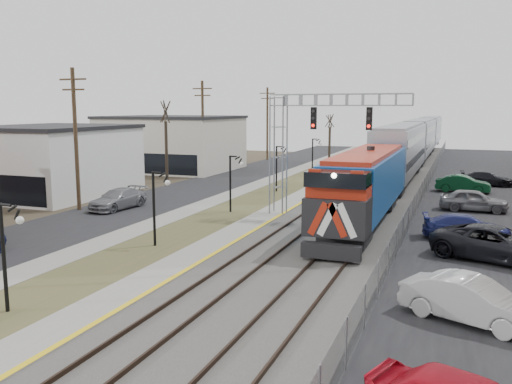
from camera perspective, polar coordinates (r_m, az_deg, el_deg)
The scene contains 21 objects.
street_west at distance 47.37m, azimuth -7.65°, elevation 0.00°, with size 7.00×120.00×0.04m, color black.
sidewalk at distance 45.42m, azimuth -2.65°, elevation -0.28°, with size 2.00×120.00×0.08m, color gray.
grass_median at distance 44.32m, azimuth 0.91°, elevation -0.52°, with size 4.00×120.00×0.06m, color #464B28.
platform at distance 43.39m, azimuth 4.64°, elevation -0.63°, with size 2.00×120.00×0.24m, color gray.
ballast_bed at distance 42.30m, azimuth 11.15°, elevation -1.04°, with size 8.00×120.00×0.20m, color #595651.
platform_edge at distance 43.14m, azimuth 5.76°, elevation -0.53°, with size 0.24×120.00×0.01m, color gold.
track_near at distance 42.64m, azimuth 8.51°, elevation -0.66°, with size 1.58×120.00×0.15m.
track_far at distance 42.05m, azimuth 13.17°, elevation -0.93°, with size 1.58×120.00×0.15m.
train at distance 68.70m, azimuth 16.35°, elevation 4.90°, with size 3.00×85.85×5.33m.
signal_gantry at distance 35.49m, azimuth 5.02°, elevation 6.13°, with size 9.00×1.07×8.15m.
lampposts at distance 29.07m, azimuth -10.40°, elevation -1.72°, with size 0.14×62.14×4.00m.
utility_poles at distance 40.22m, azimuth -18.43°, elevation 5.20°, with size 0.28×80.28×10.00m.
fence at distance 41.70m, azimuth 16.88°, elevation -0.43°, with size 0.04×120.00×1.60m, color gray.
bare_trees at distance 51.02m, azimuth -6.77°, elevation 3.69°, with size 12.30×42.30×5.95m.
car_lot_b at distance 20.09m, azimuth 21.71°, elevation -10.66°, with size 1.64×4.69×1.55m, color #B9B9B9.
car_lot_c at distance 28.29m, azimuth 23.98°, elevation -5.08°, with size 2.73×5.93×1.65m, color black.
car_lot_d at distance 32.20m, azimuth 21.31°, elevation -3.54°, with size 1.92×4.73×1.37m, color navy.
car_lot_e at distance 41.09m, azimuth 21.93°, elevation -0.85°, with size 1.85×4.59×1.56m, color slate.
car_lot_f at distance 49.87m, azimuth 20.96°, elevation 0.77°, with size 1.56×4.47×1.47m, color #0B3B1E.
car_street_b at distance 40.22m, azimuth -14.34°, elevation -0.77°, with size 2.02×4.96×1.44m, color slate.
car_lot_g at distance 54.84m, azimuth 23.13°, elevation 1.26°, with size 1.89×4.64×1.35m, color black.
Camera 1 is at (10.89, -6.11, 7.28)m, focal length 38.00 mm.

